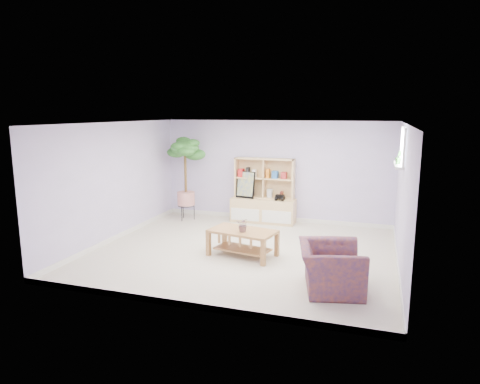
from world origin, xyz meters
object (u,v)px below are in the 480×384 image
(storage_unit, at_px, (263,191))
(floor_tree, at_px, (186,179))
(coffee_table, at_px, (243,243))
(armchair, at_px, (331,265))

(storage_unit, xyz_separation_m, floor_tree, (-1.84, -0.35, 0.24))
(coffee_table, xyz_separation_m, floor_tree, (-2.12, 2.12, 0.76))
(armchair, bearing_deg, storage_unit, 16.51)
(storage_unit, relative_size, coffee_table, 1.28)
(floor_tree, distance_m, armchair, 4.98)
(coffee_table, bearing_deg, storage_unit, 107.29)
(storage_unit, xyz_separation_m, coffee_table, (0.27, -2.47, -0.52))
(armchair, bearing_deg, floor_tree, 37.65)
(coffee_table, distance_m, armchair, 1.98)
(coffee_table, bearing_deg, floor_tree, 145.96)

